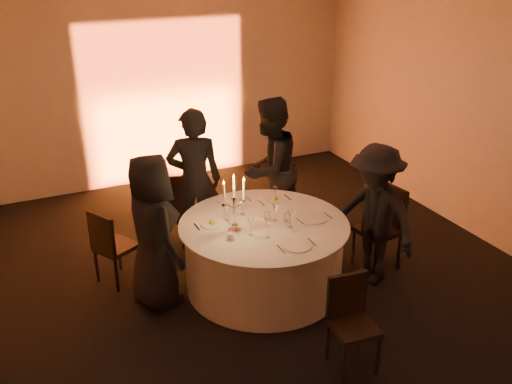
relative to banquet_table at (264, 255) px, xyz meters
name	(u,v)px	position (x,y,z in m)	size (l,w,h in m)	color
floor	(264,285)	(0.00, 0.00, -0.38)	(7.00, 7.00, 0.00)	black
ceiling	(265,1)	(0.00, 0.00, 2.62)	(7.00, 7.00, 0.00)	silver
wall_back	(164,85)	(0.00, 3.50, 1.12)	(7.00, 7.00, 0.00)	beige
wall_right	(489,122)	(3.00, 0.00, 1.12)	(7.00, 7.00, 0.00)	beige
uplighter_fixture	(176,181)	(0.00, 3.20, -0.33)	(0.25, 0.12, 0.10)	black
banquet_table	(264,255)	(0.00, 0.00, 0.00)	(1.80, 1.80, 0.77)	black
chair_left	(110,244)	(-1.48, 0.76, 0.10)	(0.52, 0.52, 0.87)	black
chair_back_left	(171,202)	(-0.56, 1.56, 0.10)	(0.48, 0.48, 0.86)	black
chair_back_right	(279,193)	(0.78, 1.18, 0.11)	(0.53, 0.53, 0.89)	black
chair_right	(384,222)	(1.44, -0.16, 0.17)	(0.48, 0.48, 0.98)	black
chair_front	(351,317)	(0.16, -1.43, 0.09)	(0.41, 0.41, 0.86)	black
guest_left	(153,232)	(-1.13, 0.23, 0.43)	(0.80, 0.52, 1.63)	black
guest_back_left	(194,181)	(-0.37, 1.15, 0.50)	(0.65, 0.43, 1.78)	black
guest_back_right	(269,169)	(0.58, 1.06, 0.52)	(0.88, 0.69, 1.81)	black
guest_right	(374,215)	(1.14, -0.36, 0.41)	(1.03, 0.59, 1.59)	black
plate_left	(212,223)	(-0.50, 0.21, 0.40)	(0.36, 0.26, 0.08)	white
plate_back_left	(235,200)	(-0.07, 0.63, 0.40)	(0.35, 0.27, 0.08)	white
plate_back_right	(275,199)	(0.36, 0.47, 0.40)	(0.35, 0.27, 0.08)	white
plate_right	(314,219)	(0.53, -0.14, 0.39)	(0.36, 0.26, 0.01)	white
plate_front	(297,245)	(0.08, -0.58, 0.39)	(0.35, 0.29, 0.01)	white
coffee_cup	(230,237)	(-0.45, -0.17, 0.42)	(0.11, 0.11, 0.07)	white
candelabra	(234,212)	(-0.35, -0.04, 0.61)	(0.27, 0.13, 0.63)	silver
wine_glass_a	(251,223)	(-0.24, -0.18, 0.52)	(0.07, 0.07, 0.19)	white
wine_glass_b	(268,225)	(-0.10, -0.30, 0.52)	(0.07, 0.07, 0.19)	white
wine_glass_c	(275,209)	(0.13, 0.00, 0.52)	(0.07, 0.07, 0.19)	white
wine_glass_d	(290,216)	(0.20, -0.20, 0.52)	(0.07, 0.07, 0.19)	white
wine_glass_e	(235,217)	(-0.32, 0.00, 0.52)	(0.07, 0.07, 0.19)	white
wine_glass_f	(242,203)	(-0.12, 0.29, 0.52)	(0.07, 0.07, 0.19)	white
wine_glass_g	(275,191)	(0.35, 0.43, 0.52)	(0.07, 0.07, 0.19)	white
wine_glass_h	(227,209)	(-0.32, 0.23, 0.52)	(0.07, 0.07, 0.19)	white
tumbler_a	(267,215)	(0.07, 0.07, 0.43)	(0.07, 0.07, 0.09)	white
tumbler_b	(287,217)	(0.24, -0.06, 0.43)	(0.07, 0.07, 0.09)	white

